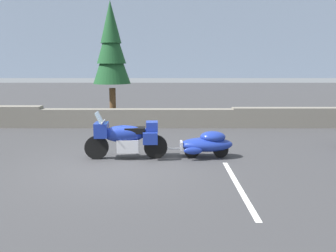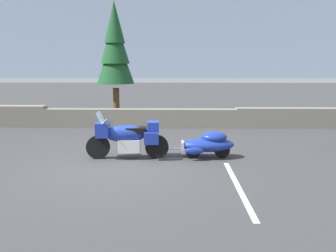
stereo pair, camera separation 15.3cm
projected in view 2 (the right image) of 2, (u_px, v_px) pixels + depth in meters
name	position (u px, v px, depth m)	size (l,w,h in m)	color
ground_plane	(119.00, 166.00, 9.14)	(80.00, 80.00, 0.00)	#38383A
stone_guard_wall	(130.00, 117.00, 14.64)	(24.00, 0.57, 0.89)	slate
distant_ridgeline	(170.00, 45.00, 101.85)	(240.00, 80.00, 16.00)	#8C9EB7
touring_motorcycle	(127.00, 137.00, 9.76)	(2.31, 0.80, 1.33)	black
car_shaped_trailer	(208.00, 144.00, 9.86)	(2.22, 0.80, 0.76)	black
pine_tree_tall	(115.00, 47.00, 15.47)	(1.66, 1.66, 5.36)	brown
parking_stripe_marker	(238.00, 186.00, 7.61)	(0.12, 3.60, 0.01)	silver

